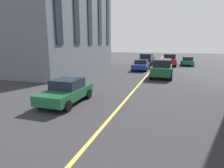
# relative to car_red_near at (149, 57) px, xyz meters

# --- Properties ---
(lane_centre_line) EXTENTS (80.00, 0.16, 0.01)m
(lane_centre_line) POSITION_rel_car_red_near_xyz_m (-24.60, -2.18, -0.70)
(lane_centre_line) COLOR #D8C64C
(lane_centre_line) RESTS_ON ground_plane
(car_red_near) EXTENTS (4.40, 1.95, 1.37)m
(car_red_near) POSITION_rel_car_red_near_xyz_m (0.00, 0.00, 0.00)
(car_red_near) COLOR #B21E1E
(car_red_near) RESTS_ON ground_plane
(car_black_parked_b) EXTENTS (4.70, 2.14, 1.88)m
(car_black_parked_b) POSITION_rel_car_red_near_xyz_m (-9.92, -0.66, 0.27)
(car_black_parked_b) COLOR black
(car_black_parked_b) RESTS_ON ground_plane
(car_green_oncoming) EXTENTS (3.90, 1.89, 1.40)m
(car_green_oncoming) POSITION_rel_car_red_near_xyz_m (-31.90, 1.02, -0.00)
(car_green_oncoming) COLOR #1E6038
(car_green_oncoming) RESTS_ON ground_plane
(car_blue_trailing) EXTENTS (4.40, 1.95, 1.37)m
(car_blue_trailing) POSITION_rel_car_red_near_xyz_m (-16.11, -0.85, 0.00)
(car_blue_trailing) COLOR navy
(car_blue_trailing) RESTS_ON ground_plane
(car_red_far) EXTENTS (4.70, 2.14, 1.88)m
(car_red_far) POSITION_rel_car_red_near_xyz_m (-9.64, -4.36, 0.27)
(car_red_far) COLOR #B21E1E
(car_red_far) RESTS_ON ground_plane
(car_green_parked_a) EXTENTS (4.70, 2.14, 1.88)m
(car_green_parked_a) POSITION_rel_car_red_near_xyz_m (-21.14, -3.82, 0.27)
(car_green_parked_a) COLOR #1E6038
(car_green_parked_a) RESTS_ON ground_plane
(car_green_mid) EXTENTS (3.90, 1.89, 1.40)m
(car_green_mid) POSITION_rel_car_red_near_xyz_m (-8.42, -7.08, -0.00)
(car_green_mid) COLOR #1E6038
(car_green_mid) RESTS_ON ground_plane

